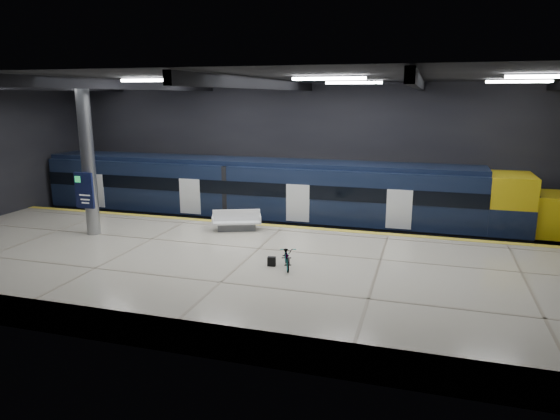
% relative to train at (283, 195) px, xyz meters
% --- Properties ---
extents(ground, '(30.00, 30.00, 0.00)m').
position_rel_train_xyz_m(ground, '(0.85, -5.50, -2.06)').
color(ground, black).
rests_on(ground, ground).
extents(room_shell, '(30.10, 16.10, 8.05)m').
position_rel_train_xyz_m(room_shell, '(0.85, -5.49, 3.66)').
color(room_shell, black).
rests_on(room_shell, ground).
extents(platform, '(30.00, 11.00, 1.10)m').
position_rel_train_xyz_m(platform, '(0.85, -8.00, -1.51)').
color(platform, beige).
rests_on(platform, ground).
extents(safety_strip, '(30.00, 0.40, 0.01)m').
position_rel_train_xyz_m(safety_strip, '(0.85, -2.75, -0.95)').
color(safety_strip, yellow).
rests_on(safety_strip, platform).
extents(rails, '(30.00, 1.52, 0.16)m').
position_rel_train_xyz_m(rails, '(0.85, 0.00, -1.98)').
color(rails, gray).
rests_on(rails, ground).
extents(train, '(29.40, 2.84, 3.79)m').
position_rel_train_xyz_m(train, '(0.00, 0.00, 0.00)').
color(train, black).
rests_on(train, ground).
extents(bench, '(2.46, 1.71, 1.01)m').
position_rel_train_xyz_m(bench, '(-1.07, -4.09, -0.61)').
color(bench, '#595B60').
rests_on(bench, platform).
extents(bicycle, '(1.09, 1.72, 0.85)m').
position_rel_train_xyz_m(bicycle, '(2.62, -8.42, -0.53)').
color(bicycle, '#99999E').
rests_on(bicycle, platform).
extents(pannier_bag, '(0.32, 0.21, 0.35)m').
position_rel_train_xyz_m(pannier_bag, '(2.02, -8.42, -0.78)').
color(pannier_bag, black).
rests_on(pannier_bag, platform).
extents(info_column, '(0.90, 0.78, 6.90)m').
position_rel_train_xyz_m(info_column, '(-7.15, -6.52, 2.40)').
color(info_column, '#9EA0A5').
rests_on(info_column, platform).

